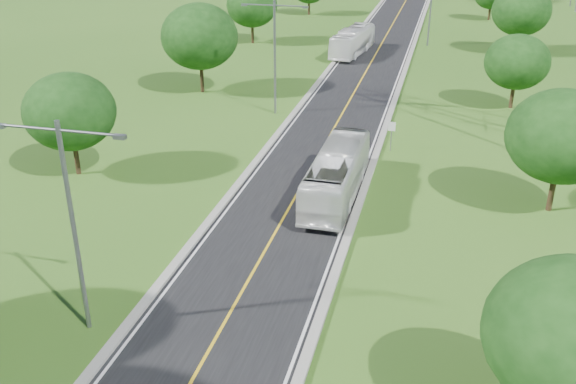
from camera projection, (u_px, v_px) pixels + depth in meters
name	position (u px, v px, depth m)	size (l,w,h in m)	color
ground	(363.00, 77.00, 70.56)	(260.00, 260.00, 0.00)	#2F5818
road	(370.00, 64.00, 75.83)	(8.00, 150.00, 0.06)	black
curb_left	(335.00, 61.00, 76.73)	(0.50, 150.00, 0.22)	gray
curb_right	(407.00, 65.00, 74.86)	(0.50, 150.00, 0.22)	gray
speed_limit_sign	(392.00, 131.00, 49.37)	(0.55, 0.09, 2.40)	slate
streetlight_near_left	(71.00, 212.00, 27.15)	(5.90, 0.25, 10.00)	slate
streetlight_mid_left	(275.00, 48.00, 56.19)	(5.90, 0.25, 10.00)	slate
tree_lb	(70.00, 112.00, 43.98)	(6.30, 6.30, 7.33)	black
tree_lc	(199.00, 36.00, 62.73)	(7.56, 7.56, 8.79)	black
tree_ld	(252.00, 5.00, 84.55)	(6.72, 6.72, 7.82)	black
tree_rb	(562.00, 136.00, 38.54)	(6.72, 6.72, 7.82)	black
tree_rc	(517.00, 62.00, 58.39)	(5.88, 5.88, 6.84)	black
tree_rd	(521.00, 11.00, 78.67)	(7.14, 7.14, 8.30)	black
bus_outbound	(337.00, 174.00, 41.68)	(2.67, 11.43, 3.18)	silver
bus_inbound	(353.00, 41.00, 79.66)	(2.68, 11.44, 3.19)	white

